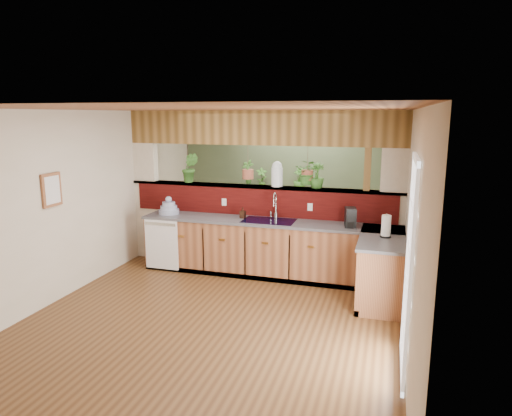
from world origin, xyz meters
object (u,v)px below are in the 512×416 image
(coffee_maker, at_px, (350,218))
(shelving_console, at_px, (280,214))
(paper_towel, at_px, (386,226))
(dish_stack, at_px, (169,208))
(soap_dispenser, at_px, (243,213))
(faucet, at_px, (275,205))
(glass_jar, at_px, (277,174))

(coffee_maker, distance_m, shelving_console, 2.88)
(paper_towel, bearing_deg, dish_stack, 172.03)
(dish_stack, bearing_deg, shelving_console, 59.03)
(soap_dispenser, relative_size, paper_towel, 0.54)
(soap_dispenser, bearing_deg, faucet, 11.82)
(glass_jar, bearing_deg, coffee_maker, -18.43)
(dish_stack, relative_size, glass_jar, 0.84)
(faucet, height_order, paper_towel, faucet)
(coffee_maker, height_order, shelving_console, coffee_maker)
(dish_stack, height_order, soap_dispenser, dish_stack)
(paper_towel, relative_size, shelving_console, 0.20)
(dish_stack, xyz_separation_m, soap_dispenser, (1.29, 0.05, -0.01))
(glass_jar, bearing_deg, shelving_console, 102.16)
(paper_towel, bearing_deg, coffee_maker, 138.93)
(coffee_maker, bearing_deg, dish_stack, 167.62)
(faucet, relative_size, dish_stack, 1.27)
(coffee_maker, distance_m, paper_towel, 0.69)
(shelving_console, bearing_deg, soap_dispenser, -106.59)
(dish_stack, distance_m, coffee_maker, 3.00)
(paper_towel, bearing_deg, soap_dispenser, 166.42)
(dish_stack, distance_m, paper_towel, 3.55)
(faucet, distance_m, glass_jar, 0.51)
(faucet, distance_m, shelving_console, 2.25)
(soap_dispenser, distance_m, shelving_console, 2.28)
(faucet, distance_m, soap_dispenser, 0.54)
(coffee_maker, bearing_deg, shelving_console, 113.76)
(faucet, xyz_separation_m, soap_dispenser, (-0.51, -0.11, -0.14))
(dish_stack, height_order, paper_towel, paper_towel)
(coffee_maker, relative_size, paper_towel, 0.87)
(soap_dispenser, height_order, paper_towel, paper_towel)
(dish_stack, relative_size, shelving_console, 0.21)
(faucet, height_order, dish_stack, faucet)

